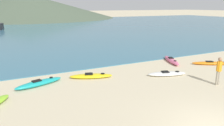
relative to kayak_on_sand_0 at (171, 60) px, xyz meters
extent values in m
cube|color=teal|center=(-5.70, 36.17, -0.15)|extent=(160.00, 70.00, 0.06)
cone|color=#4C5B47|center=(-2.70, 80.84, 4.48)|extent=(68.71, 68.71, 9.32)
ellipsoid|color=#E5668C|center=(0.00, 0.00, 0.00)|extent=(1.73, 3.15, 0.35)
cube|color=black|center=(0.06, 0.15, 0.20)|extent=(0.51, 0.65, 0.05)
cylinder|color=black|center=(-0.32, -0.81, 0.18)|extent=(0.21, 0.21, 0.02)
ellipsoid|color=orange|center=(2.42, -2.10, -0.05)|extent=(3.07, 2.10, 0.25)
cube|color=black|center=(2.28, -2.03, 0.10)|extent=(0.67, 0.58, 0.05)
cylinder|color=black|center=(3.18, -2.53, 0.09)|extent=(0.22, 0.22, 0.02)
ellipsoid|color=yellow|center=(-7.77, -0.83, -0.04)|extent=(2.97, 1.71, 0.28)
cube|color=black|center=(-7.90, -0.78, 0.12)|extent=(0.63, 0.57, 0.05)
cylinder|color=black|center=(-7.02, -1.10, 0.11)|extent=(0.27, 0.27, 0.02)
ellipsoid|color=teal|center=(-11.15, -0.78, -0.01)|extent=(3.05, 1.48, 0.33)
cube|color=black|center=(-11.29, -0.82, 0.18)|extent=(0.62, 0.48, 0.05)
cylinder|color=black|center=(-10.36, -0.53, 0.17)|extent=(0.22, 0.22, 0.02)
ellipsoid|color=white|center=(-2.82, -2.73, -0.04)|extent=(2.83, 1.61, 0.26)
cube|color=black|center=(-2.95, -2.69, 0.11)|extent=(0.60, 0.56, 0.05)
cylinder|color=black|center=(-2.11, -2.98, 0.10)|extent=(0.27, 0.27, 0.02)
cylinder|color=gray|center=(-1.36, -5.58, 0.26)|extent=(0.13, 0.13, 0.88)
cylinder|color=gray|center=(-1.20, -5.58, 0.26)|extent=(0.13, 0.13, 0.88)
cube|color=orange|center=(-1.28, -5.58, 1.02)|extent=(0.25, 0.22, 0.62)
cylinder|color=orange|center=(-1.41, -5.58, 1.03)|extent=(0.09, 0.09, 0.59)
cylinder|color=orange|center=(-1.15, -5.58, 1.03)|extent=(0.09, 0.09, 0.59)
sphere|color=#A37A5B|center=(-1.28, -5.58, 1.45)|extent=(0.24, 0.24, 0.24)
camera|label=1|loc=(-12.82, -14.03, 4.58)|focal=35.00mm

